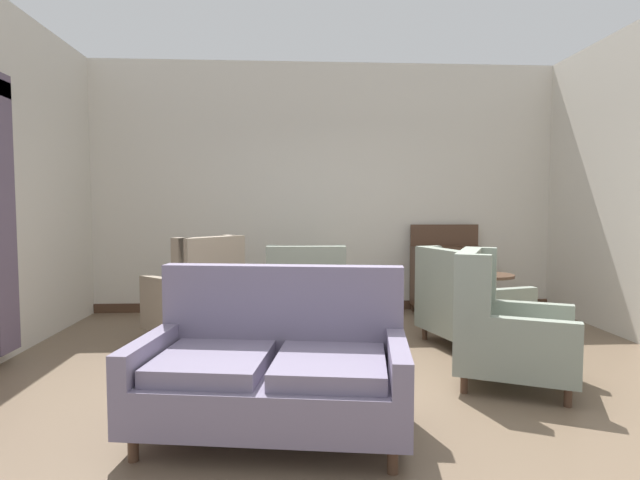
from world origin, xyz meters
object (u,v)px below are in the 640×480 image
(armchair_beside_settee, at_px, (306,293))
(settee, at_px, (274,368))
(armchair_foreground_right, at_px, (466,304))
(coffee_table, at_px, (320,316))
(sideboard, at_px, (447,275))
(armchair_near_sideboard, at_px, (503,329))
(side_table, at_px, (489,301))
(porcelain_vase, at_px, (320,290))
(armchair_back_corner, at_px, (198,298))

(armchair_beside_settee, bearing_deg, settee, 85.88)
(settee, distance_m, armchair_foreground_right, 2.66)
(coffee_table, height_order, armchair_beside_settee, armchair_beside_settee)
(coffee_table, bearing_deg, sideboard, 48.74)
(settee, bearing_deg, armchair_foreground_right, 53.83)
(armchair_near_sideboard, xyz_separation_m, side_table, (0.39, 1.28, -0.02))
(porcelain_vase, xyz_separation_m, side_table, (1.79, 0.57, -0.23))
(armchair_near_sideboard, relative_size, sideboard, 0.96)
(armchair_back_corner, bearing_deg, porcelain_vase, 102.24)
(coffee_table, xyz_separation_m, armchair_foreground_right, (1.51, 0.50, -0.01))
(armchair_beside_settee, bearing_deg, porcelain_vase, 96.60)
(armchair_foreground_right, bearing_deg, side_table, -81.66)
(coffee_table, xyz_separation_m, armchair_back_corner, (-1.21, 0.75, 0.05))
(settee, xyz_separation_m, armchair_foreground_right, (1.87, 1.89, 0.01))
(armchair_beside_settee, xyz_separation_m, side_table, (1.88, -0.57, -0.00))
(coffee_table, bearing_deg, armchair_near_sideboard, -24.83)
(porcelain_vase, distance_m, armchair_foreground_right, 1.58)
(armchair_foreground_right, distance_m, side_table, 0.31)
(settee, distance_m, sideboard, 4.07)
(armchair_back_corner, height_order, sideboard, sideboard)
(armchair_foreground_right, bearing_deg, coffee_table, 92.51)
(armchair_foreground_right, height_order, armchair_beside_settee, armchair_foreground_right)
(armchair_foreground_right, bearing_deg, armchair_beside_settee, 50.42)
(coffee_table, bearing_deg, settee, -104.57)
(armchair_foreground_right, distance_m, armchair_back_corner, 2.74)
(armchair_foreground_right, relative_size, armchair_back_corner, 0.99)
(side_table, relative_size, sideboard, 0.60)
(settee, relative_size, armchair_foreground_right, 1.59)
(armchair_back_corner, distance_m, armchair_near_sideboard, 2.97)
(coffee_table, bearing_deg, armchair_beside_settee, 93.88)
(porcelain_vase, height_order, sideboard, sideboard)
(armchair_beside_settee, height_order, side_table, armchair_beside_settee)
(coffee_table, distance_m, sideboard, 2.73)
(porcelain_vase, xyz_separation_m, armchair_beside_settee, (-0.09, 1.15, -0.23))
(armchair_foreground_right, distance_m, armchair_near_sideboard, 1.16)
(porcelain_vase, relative_size, armchair_beside_settee, 0.36)
(armchair_near_sideboard, distance_m, sideboard, 2.73)
(armchair_beside_settee, height_order, sideboard, sideboard)
(armchair_near_sideboard, bearing_deg, armchair_beside_settee, 64.10)
(armchair_back_corner, relative_size, armchair_near_sideboard, 0.99)
(porcelain_vase, height_order, side_table, porcelain_vase)
(armchair_near_sideboard, xyz_separation_m, sideboard, (0.39, 2.70, 0.07))
(settee, height_order, armchair_back_corner, armchair_back_corner)
(porcelain_vase, bearing_deg, armchair_beside_settee, 94.56)
(settee, height_order, armchair_beside_settee, settee)
(armchair_foreground_right, relative_size, armchair_near_sideboard, 0.98)
(coffee_table, relative_size, porcelain_vase, 2.65)
(armchair_beside_settee, bearing_deg, side_table, 165.12)
(settee, bearing_deg, porcelain_vase, 84.11)
(settee, distance_m, armchair_back_corner, 2.31)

